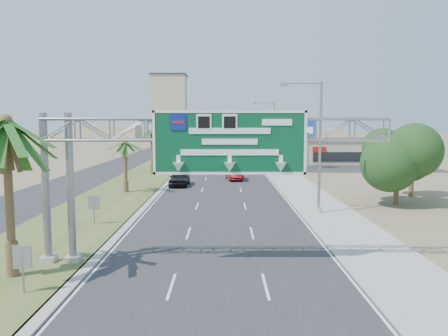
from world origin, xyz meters
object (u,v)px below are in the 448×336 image
car_left_lane (179,178)px  car_far (201,154)px  store_building (347,151)px  car_mid_lane (234,173)px  palm_near (5,123)px  sign_gantry (197,141)px  pole_sign_red_near (300,127)px  pole_sign_red_far (268,127)px  pole_sign_blue (308,132)px  signal_mast (250,134)px  car_right_lane (245,156)px

car_left_lane → car_far: car_left_lane is taller
store_building → car_mid_lane: size_ratio=3.74×
palm_near → store_building: bearing=61.7°
sign_gantry → pole_sign_red_near: 49.49m
car_left_lane → store_building: bearing=48.4°
palm_near → sign_gantry: bearing=13.3°
palm_near → car_far: palm_near is taller
sign_gantry → pole_sign_red_near: pole_sign_red_near is taller
car_left_lane → pole_sign_red_far: 40.79m
store_building → pole_sign_blue: size_ratio=2.38×
car_left_lane → car_mid_lane: car_left_lane is taller
palm_near → signal_mast: bearing=77.3°
palm_near → pole_sign_red_near: 54.02m
car_far → pole_sign_blue: 29.05m
sign_gantry → signal_mast: 62.37m
store_building → pole_sign_red_far: 16.41m
palm_near → pole_sign_blue: 52.10m
car_right_lane → pole_sign_red_far: pole_sign_red_far is taller
signal_mast → car_right_lane: signal_mast is taller
car_right_lane → car_mid_lane: bearing=-92.3°
pole_sign_red_far → pole_sign_red_near: bearing=-79.8°
sign_gantry → pole_sign_blue: (14.06, 45.18, -0.50)m
sign_gantry → signal_mast: (6.23, 62.05, -1.21)m
store_building → pole_sign_red_far: bearing=144.9°
signal_mast → car_left_lane: bearing=-105.8°
pole_sign_red_far → palm_near: bearing=-105.2°
pole_sign_red_near → pole_sign_red_far: 17.81m
sign_gantry → palm_near: 8.41m
sign_gantry → signal_mast: bearing=84.3°
store_building → pole_sign_red_far: size_ratio=2.32×
store_building → pole_sign_blue: (-9.00, -10.89, 3.56)m
sign_gantry → pole_sign_red_far: pole_sign_red_far is taller
sign_gantry → pole_sign_blue: 47.32m
car_left_lane → pole_sign_red_near: pole_sign_red_near is taller
palm_near → pole_sign_blue: bearing=64.8°
palm_near → car_left_lane: (4.52, 29.08, -6.07)m
sign_gantry → car_mid_lane: sign_gantry is taller
sign_gantry → car_left_lane: 27.88m
sign_gantry → pole_sign_red_far: 65.99m
signal_mast → car_far: size_ratio=2.01×
store_building → pole_sign_red_far: (-13.00, 9.14, 4.10)m
car_right_lane → pole_sign_blue: 17.54m
car_mid_lane → car_far: size_ratio=0.94×
car_mid_lane → pole_sign_red_near: pole_sign_red_near is taller
car_far → pole_sign_red_near: (16.59, -20.22, 5.65)m
car_mid_lane → pole_sign_red_far: (7.50, 32.93, 5.31)m
pole_sign_red_near → pole_sign_blue: pole_sign_red_near is taller
palm_near → car_right_lane: size_ratio=1.40×
signal_mast → car_right_lane: size_ratio=1.73×
signal_mast → car_mid_lane: (-3.67, -29.76, -4.06)m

